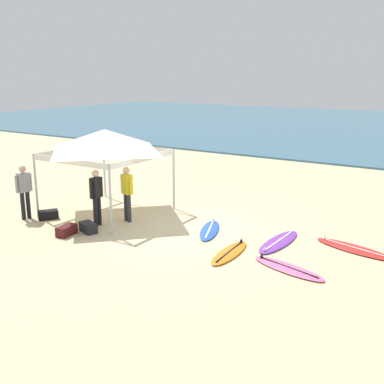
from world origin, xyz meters
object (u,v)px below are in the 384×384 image
(surfboard_purple, at_px, (279,242))
(surfboard_red, at_px, (354,249))
(gear_bag_near_tent, at_px, (67,230))
(person_yellow, at_px, (127,190))
(canopy_tent, at_px, (105,141))
(gear_bag_by_pole, at_px, (88,227))
(person_black, at_px, (96,194))
(person_grey, at_px, (24,188))
(surfboard_pink, at_px, (288,268))
(gear_bag_on_sand, at_px, (48,215))
(surfboard_orange, at_px, (230,252))
(surfboard_blue, at_px, (210,230))

(surfboard_purple, bearing_deg, surfboard_red, 17.12)
(gear_bag_near_tent, bearing_deg, person_yellow, 72.21)
(canopy_tent, height_order, gear_bag_by_pole, canopy_tent)
(person_yellow, bearing_deg, person_black, -120.53)
(person_grey, height_order, person_yellow, same)
(person_grey, bearing_deg, person_yellow, 28.20)
(gear_bag_by_pole, bearing_deg, gear_bag_near_tent, -122.27)
(surfboard_pink, bearing_deg, gear_bag_on_sand, -177.73)
(gear_bag_on_sand, bearing_deg, person_grey, -148.99)
(canopy_tent, bearing_deg, person_yellow, -16.75)
(surfboard_pink, distance_m, gear_bag_by_pole, 5.89)
(surfboard_orange, relative_size, person_black, 1.11)
(surfboard_blue, height_order, person_yellow, person_yellow)
(surfboard_pink, distance_m, surfboard_red, 2.34)
(gear_bag_near_tent, bearing_deg, person_black, 82.97)
(gear_bag_near_tent, bearing_deg, surfboard_pink, 9.84)
(surfboard_blue, bearing_deg, surfboard_pink, -25.41)
(person_black, xyz_separation_m, gear_bag_on_sand, (-1.78, -0.35, -0.85))
(person_black, relative_size, gear_bag_by_pole, 2.85)
(surfboard_blue, relative_size, person_grey, 1.12)
(surfboard_purple, height_order, gear_bag_near_tent, gear_bag_near_tent)
(surfboard_red, distance_m, surfboard_purple, 1.94)
(person_black, bearing_deg, gear_bag_near_tent, -97.03)
(surfboard_pink, height_order, surfboard_purple, same)
(surfboard_red, height_order, gear_bag_by_pole, gear_bag_by_pole)
(person_black, bearing_deg, surfboard_blue, 23.56)
(canopy_tent, height_order, person_black, canopy_tent)
(canopy_tent, distance_m, surfboard_pink, 7.19)
(canopy_tent, xyz_separation_m, person_yellow, (1.12, -0.34, -1.40))
(surfboard_pink, distance_m, person_black, 6.13)
(surfboard_orange, distance_m, surfboard_blue, 1.82)
(gear_bag_near_tent, height_order, gear_bag_on_sand, same)
(surfboard_orange, relative_size, gear_bag_on_sand, 3.17)
(gear_bag_by_pole, bearing_deg, surfboard_pink, 5.38)
(surfboard_purple, distance_m, gear_bag_by_pole, 5.42)
(gear_bag_by_pole, bearing_deg, person_yellow, 78.33)
(person_yellow, bearing_deg, surfboard_red, 10.92)
(surfboard_pink, bearing_deg, surfboard_orange, 174.81)
(surfboard_orange, height_order, gear_bag_near_tent, gear_bag_near_tent)
(person_black, bearing_deg, canopy_tent, 118.86)
(canopy_tent, bearing_deg, gear_bag_on_sand, -127.01)
(surfboard_red, bearing_deg, person_black, -163.50)
(canopy_tent, distance_m, surfboard_blue, 4.43)
(gear_bag_on_sand, bearing_deg, surfboard_purple, 15.02)
(surfboard_red, relative_size, person_black, 1.32)
(surfboard_orange, relative_size, gear_bag_by_pole, 3.17)
(surfboard_orange, distance_m, gear_bag_on_sand, 6.23)
(canopy_tent, xyz_separation_m, surfboard_pink, (6.69, -1.20, -2.35))
(surfboard_pink, height_order, gear_bag_on_sand, gear_bag_on_sand)
(person_yellow, height_order, gear_bag_near_tent, person_yellow)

